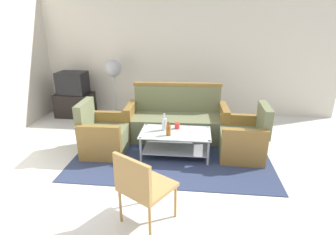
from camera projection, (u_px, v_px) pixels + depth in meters
ground_plane at (176, 187)px, 3.54m from camera, size 14.00×14.00×0.00m
wall_back at (187, 52)px, 5.91m from camera, size 6.52×0.12×2.80m
rug at (172, 152)px, 4.45m from camera, size 3.08×2.09×0.01m
couch at (177, 121)px, 4.95m from camera, size 1.83×0.81×0.96m
armchair_left at (103, 136)px, 4.39m from camera, size 0.72×0.78×0.85m
armchair_right at (244, 139)px, 4.25m from camera, size 0.72×0.78×0.85m
coffee_table at (175, 140)px, 4.26m from camera, size 1.10×0.60×0.40m
bottle_clear at (164, 124)px, 4.26m from camera, size 0.08×0.08×0.28m
bottle_brown at (168, 130)px, 4.07m from camera, size 0.07×0.07×0.22m
cup at (177, 126)px, 4.33m from camera, size 0.08×0.08×0.10m
tv_stand at (75, 105)px, 6.07m from camera, size 0.80×0.50×0.52m
television at (73, 83)px, 5.90m from camera, size 0.62×0.47×0.48m
pedestal_fan at (113, 72)px, 5.77m from camera, size 0.36×0.36×1.27m
wicker_chair at (141, 184)px, 2.74m from camera, size 0.66×0.66×0.84m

